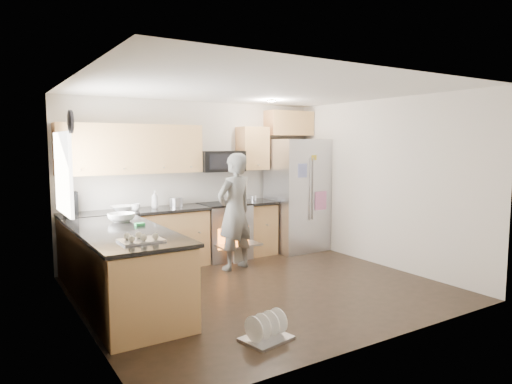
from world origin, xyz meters
TOP-DOWN VIEW (x-y plane):
  - ground at (0.00, 0.00)m, footprint 4.50×4.50m
  - room_shell at (-0.04, 0.02)m, footprint 4.54×4.04m
  - back_cabinet_run at (-0.59, 1.75)m, footprint 4.45×0.64m
  - peninsula at (-1.75, 0.25)m, footprint 0.96×2.36m
  - stove_range at (0.35, 1.69)m, footprint 0.76×0.97m
  - refrigerator at (1.77, 1.54)m, footprint 0.99×0.79m
  - person at (0.18, 1.03)m, footprint 0.73×0.57m
  - dish_rack at (-0.83, -1.38)m, footprint 0.51×0.44m

SIDE VIEW (x-z plane):
  - ground at x=0.00m, z-range 0.00..0.00m
  - dish_rack at x=-0.83m, z-range -0.07..0.22m
  - peninsula at x=-1.75m, z-range -0.05..0.98m
  - stove_range at x=0.35m, z-range -0.22..1.57m
  - person at x=0.18m, z-range 0.00..1.77m
  - back_cabinet_run at x=-0.59m, z-range -0.29..2.21m
  - refrigerator at x=1.77m, z-range 0.00..1.99m
  - room_shell at x=-0.04m, z-range 0.36..2.98m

